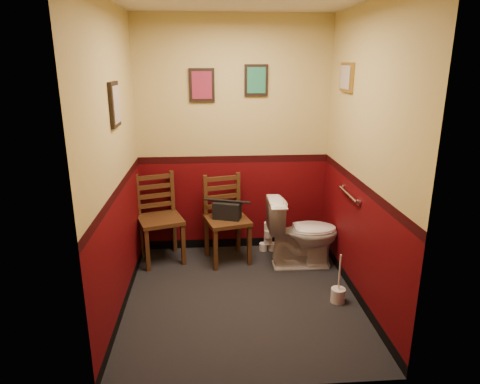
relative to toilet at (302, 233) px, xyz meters
name	(u,v)px	position (x,y,z in m)	size (l,w,h in m)	color
floor	(242,298)	(-0.72, -0.65, -0.39)	(2.20, 2.40, 0.00)	black
wall_back	(234,139)	(-0.72, 0.55, 0.96)	(2.20, 2.70, 0.00)	#4B060A
wall_front	(258,207)	(-0.72, -1.85, 0.96)	(2.20, 2.70, 0.00)	#4B060A
wall_left	(115,165)	(-1.82, -0.65, 0.96)	(2.40, 2.70, 0.00)	#4B060A
wall_right	(364,160)	(0.38, -0.65, 0.96)	(2.40, 2.70, 0.00)	#4B060A
grab_bar	(349,194)	(0.35, -0.40, 0.56)	(0.05, 0.56, 0.06)	silver
framed_print_back_a	(202,85)	(-1.07, 0.53, 1.56)	(0.28, 0.04, 0.36)	black
framed_print_back_b	(256,80)	(-0.47, 0.53, 1.61)	(0.26, 0.04, 0.34)	black
framed_print_left	(115,105)	(-1.80, -0.55, 1.46)	(0.04, 0.30, 0.38)	black
framed_print_right	(347,77)	(0.36, -0.05, 1.66)	(0.04, 0.34, 0.28)	olive
toilet	(302,233)	(0.00, 0.00, 0.00)	(0.44, 0.79, 0.77)	white
toilet_brush	(338,294)	(0.19, -0.79, -0.31)	(0.14, 0.14, 0.49)	silver
chair_left	(159,218)	(-1.58, 0.28, 0.11)	(0.59, 0.59, 1.00)	#4A2C16
chair_right	(226,219)	(-0.83, 0.23, 0.10)	(0.56, 0.56, 0.98)	#4A2C16
handbag	(227,210)	(-0.82, 0.19, 0.22)	(0.33, 0.24, 0.22)	black
tp_stack	(268,239)	(-0.32, 0.41, -0.23)	(0.21, 0.13, 0.36)	silver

